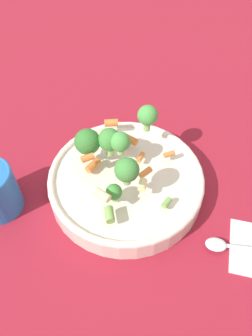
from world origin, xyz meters
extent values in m
plane|color=maroon|center=(0.00, 0.00, 0.00)|extent=(3.00, 3.00, 0.00)
cylinder|color=beige|center=(0.00, 0.00, 0.02)|extent=(0.29, 0.29, 0.04)
torus|color=beige|center=(0.00, 0.00, 0.04)|extent=(0.29, 0.29, 0.01)
cylinder|color=#8CB766|center=(0.06, 0.01, 0.05)|extent=(0.01, 0.01, 0.01)
sphere|color=#3D8438|center=(0.06, 0.01, 0.07)|extent=(0.03, 0.03, 0.03)
cylinder|color=#8CB766|center=(0.04, 0.02, 0.10)|extent=(0.01, 0.01, 0.02)
sphere|color=#3D8438|center=(0.04, 0.02, 0.12)|extent=(0.04, 0.04, 0.04)
cylinder|color=#8CB766|center=(-0.02, -0.04, 0.07)|extent=(0.01, 0.01, 0.02)
sphere|color=#3D8438|center=(-0.02, -0.04, 0.10)|extent=(0.04, 0.04, 0.04)
cylinder|color=#8CB766|center=(-0.09, 0.00, 0.09)|extent=(0.01, 0.01, 0.02)
sphere|color=#479342|center=(-0.09, 0.00, 0.12)|extent=(0.04, 0.04, 0.04)
cylinder|color=#8CB766|center=(0.00, -0.08, 0.07)|extent=(0.02, 0.02, 0.02)
sphere|color=#33722D|center=(0.00, -0.08, 0.10)|extent=(0.05, 0.05, 0.05)
cylinder|color=#8CB766|center=(-0.02, -0.02, 0.08)|extent=(0.01, 0.01, 0.01)
sphere|color=#479342|center=(-0.02, -0.02, 0.11)|extent=(0.04, 0.04, 0.04)
cylinder|color=orange|center=(-0.08, -0.08, 0.07)|extent=(0.03, 0.03, 0.01)
cylinder|color=beige|center=(0.08, 0.00, 0.09)|extent=(0.02, 0.03, 0.01)
cylinder|color=orange|center=(0.00, 0.04, 0.07)|extent=(0.03, 0.02, 0.01)
cylinder|color=#729E4C|center=(0.10, 0.02, 0.06)|extent=(0.03, 0.03, 0.01)
cylinder|color=#729E4C|center=(0.03, 0.09, 0.05)|extent=(0.02, 0.01, 0.01)
cylinder|color=orange|center=(-0.04, 0.01, 0.06)|extent=(0.02, 0.01, 0.01)
cylinder|color=orange|center=(0.03, -0.06, 0.09)|extent=(0.03, 0.02, 0.01)
cylinder|color=orange|center=(0.01, -0.06, 0.06)|extent=(0.03, 0.02, 0.01)
cylinder|color=beige|center=(0.03, 0.04, 0.07)|extent=(0.02, 0.02, 0.01)
cylinder|color=orange|center=(-0.06, -0.02, 0.07)|extent=(0.02, 0.03, 0.01)
cylinder|color=orange|center=(-0.07, 0.06, 0.06)|extent=(0.02, 0.02, 0.01)
ellipsoid|color=silver|center=(0.04, 0.19, 0.01)|extent=(0.04, 0.04, 0.01)
camera|label=1|loc=(0.33, 0.17, 0.52)|focal=35.00mm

